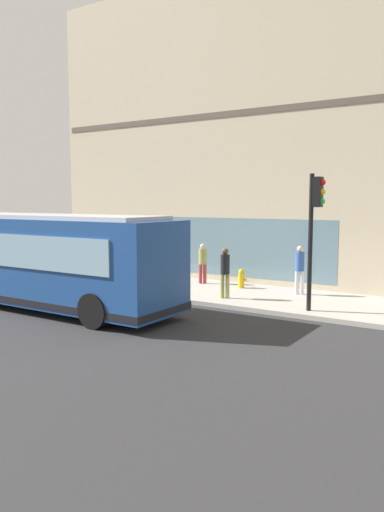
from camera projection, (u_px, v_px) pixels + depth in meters
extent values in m
plane|color=#2D2D30|center=(96.00, 312.00, 15.91)|extent=(120.00, 120.00, 0.00)
cube|color=#B2ADA3|center=(179.00, 288.00, 19.82)|extent=(4.18, 40.00, 0.15)
cube|color=beige|center=(249.00, 141.00, 24.14)|extent=(7.85, 16.08, 12.73)
cube|color=brown|center=(209.00, 117.00, 20.92)|extent=(0.36, 15.76, 0.24)
cube|color=slate|center=(207.00, 246.00, 21.43)|extent=(0.12, 11.26, 2.40)
cube|color=#1E478C|center=(42.00, 259.00, 16.48)|extent=(2.53, 10.01, 2.70)
cube|color=silver|center=(41.00, 216.00, 16.32)|extent=(2.15, 9.01, 0.12)
cube|color=#8CB2C6|center=(71.00, 244.00, 17.49)|extent=(0.09, 8.20, 1.00)
cube|color=#8CB2C6|center=(9.00, 250.00, 15.38)|extent=(0.09, 8.20, 1.00)
cube|color=black|center=(44.00, 294.00, 16.61)|extent=(2.57, 10.05, 0.20)
cylinder|color=black|center=(4.00, 278.00, 19.51)|extent=(0.30, 1.00, 1.00)
cylinder|color=black|center=(146.00, 297.00, 15.71)|extent=(0.30, 1.00, 1.00)
cylinder|color=black|center=(94.00, 311.00, 13.80)|extent=(0.30, 1.00, 1.00)
cylinder|color=black|center=(310.00, 243.00, 15.21)|extent=(0.14, 0.14, 4.17)
cube|color=black|center=(318.00, 192.00, 14.94)|extent=(0.32, 0.24, 0.90)
sphere|color=red|center=(322.00, 182.00, 14.84)|extent=(0.20, 0.20, 0.20)
sphere|color=yellow|center=(322.00, 192.00, 14.87)|extent=(0.20, 0.20, 0.20)
sphere|color=green|center=(322.00, 201.00, 14.90)|extent=(0.20, 0.20, 0.20)
cylinder|color=yellow|center=(241.00, 281.00, 19.40)|extent=(0.24, 0.24, 0.55)
sphere|color=yellow|center=(241.00, 272.00, 19.36)|extent=(0.22, 0.22, 0.22)
cylinder|color=yellow|center=(245.00, 280.00, 19.31)|extent=(0.10, 0.12, 0.10)
cylinder|color=yellow|center=(243.00, 279.00, 19.54)|extent=(0.12, 0.10, 0.10)
cylinder|color=black|center=(58.00, 269.00, 21.62)|extent=(0.14, 0.14, 0.87)
cylinder|color=black|center=(54.00, 269.00, 21.56)|extent=(0.14, 0.14, 0.87)
cylinder|color=black|center=(55.00, 251.00, 21.50)|extent=(0.32, 0.32, 0.69)
sphere|color=#9E704C|center=(55.00, 240.00, 21.45)|extent=(0.23, 0.23, 0.23)
cylinder|color=#99994C|center=(227.00, 286.00, 17.33)|extent=(0.14, 0.14, 0.85)
cylinder|color=#99994C|center=(222.00, 286.00, 17.37)|extent=(0.14, 0.14, 0.85)
cylinder|color=black|center=(225.00, 264.00, 17.27)|extent=(0.32, 0.32, 0.67)
sphere|color=brown|center=(225.00, 251.00, 17.22)|extent=(0.23, 0.23, 0.23)
cylinder|color=#B23338|center=(200.00, 274.00, 20.47)|extent=(0.14, 0.14, 0.79)
cylinder|color=#B23338|center=(205.00, 274.00, 20.44)|extent=(0.14, 0.14, 0.79)
cylinder|color=#99994C|center=(203.00, 257.00, 20.37)|extent=(0.32, 0.32, 0.63)
sphere|color=beige|center=(203.00, 246.00, 20.33)|extent=(0.21, 0.21, 0.21)
cylinder|color=silver|center=(297.00, 282.00, 18.09)|extent=(0.14, 0.14, 0.85)
cylinder|color=silver|center=(302.00, 283.00, 18.03)|extent=(0.14, 0.14, 0.85)
cylinder|color=#3359A5|center=(300.00, 262.00, 17.98)|extent=(0.32, 0.32, 0.68)
sphere|color=beige|center=(300.00, 249.00, 17.93)|extent=(0.23, 0.23, 0.23)
cube|color=#263F99|center=(92.00, 264.00, 23.23)|extent=(0.44, 0.40, 0.90)
cube|color=#8CB2C6|center=(95.00, 260.00, 23.09)|extent=(0.35, 0.03, 0.30)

